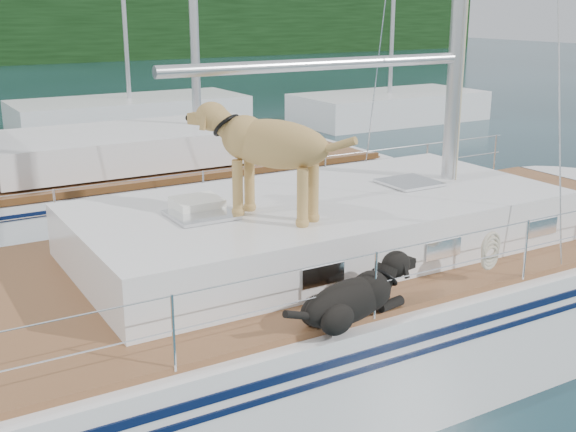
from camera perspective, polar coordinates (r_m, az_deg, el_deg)
ground at (r=7.99m, az=-2.41°, el=-11.95°), size 120.00×120.00×0.00m
main_sailboat at (r=7.73m, az=-1.85°, el=-7.35°), size 12.00×3.91×14.01m
neighbor_sailboat at (r=12.68m, az=-16.50°, el=1.24°), size 11.00×3.50×13.30m
bg_boat_center at (r=23.63m, az=-12.35°, el=7.88°), size 7.20×3.00×11.65m
bg_boat_east at (r=24.79m, az=8.00°, el=8.50°), size 6.40×3.00×11.65m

